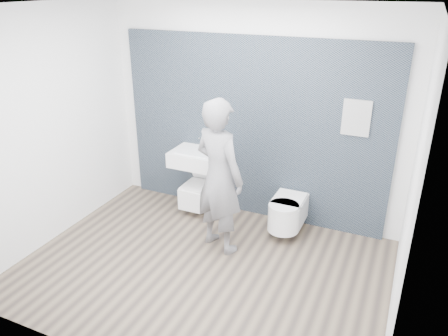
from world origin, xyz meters
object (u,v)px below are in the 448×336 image
at_px(washbasin, 197,158).
at_px(toilet_rounded, 287,213).
at_px(toilet_square, 198,193).
at_px(visitor, 219,177).

bearing_deg(washbasin, toilet_rounded, -3.82).
distance_m(washbasin, toilet_rounded, 1.41).
distance_m(toilet_square, toilet_rounded, 1.32).
bearing_deg(toilet_rounded, washbasin, 176.18).
height_order(washbasin, visitor, visitor).
distance_m(washbasin, visitor, 0.97).
bearing_deg(toilet_square, washbasin, -90.00).
xyz_separation_m(toilet_square, toilet_rounded, (1.31, -0.09, 0.03)).
distance_m(toilet_square, visitor, 1.16).
relative_size(toilet_square, toilet_rounded, 0.98).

